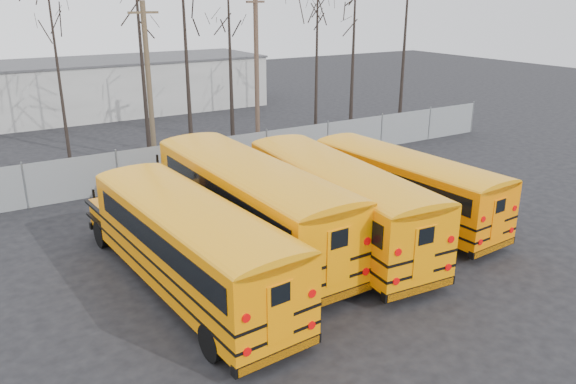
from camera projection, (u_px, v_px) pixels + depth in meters
ground at (339, 272)px, 18.82m from camera, size 120.00×120.00×0.00m
fence at (198, 160)px, 28.15m from camera, size 40.00×0.04×2.00m
distant_building at (122, 86)px, 44.91m from camera, size 22.00×8.00×4.00m
bus_a at (187, 238)px, 17.05m from camera, size 3.39×11.27×3.11m
bus_b at (247, 196)px, 20.08m from camera, size 3.05×12.19×3.39m
bus_c at (334, 195)px, 20.59m from camera, size 3.48×11.59×3.20m
bus_d at (401, 181)px, 22.76m from camera, size 3.09×10.46×2.89m
utility_pole_left at (149, 86)px, 28.65m from camera, size 1.53×0.27×8.59m
utility_pole_right at (257, 69)px, 33.67m from camera, size 1.52×0.76×9.07m
tree_2 at (58, 72)px, 26.41m from camera, size 0.26×0.26×10.83m
tree_3 at (141, 54)px, 29.73m from camera, size 0.26×0.26×11.74m
tree_4 at (186, 50)px, 30.12m from camera, size 0.26×0.26×12.11m
tree_5 at (230, 63)px, 33.96m from camera, size 0.26×0.26×9.91m
tree_6 at (317, 55)px, 33.73m from camera, size 0.26×0.26×10.84m
tree_7 at (353, 50)px, 37.30m from camera, size 0.26×0.26×10.81m
tree_8 at (405, 35)px, 37.99m from camera, size 0.26×0.26×12.54m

